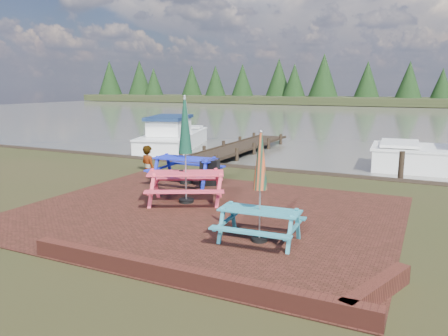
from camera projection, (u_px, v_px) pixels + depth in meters
ground at (184, 225)px, 9.75m from camera, size 120.00×120.00×0.00m
paving at (205, 213)px, 10.63m from camera, size 9.00×7.50×0.02m
brick_wall at (224, 280)px, 6.67m from camera, size 6.21×1.79×0.30m
water at (378, 117)px, 42.53m from camera, size 120.00×60.00×0.02m
far_treeline at (402, 83)px, 67.60m from camera, size 120.00×10.00×8.10m
picnic_table_teal at (260, 205)px, 8.54m from camera, size 1.66×1.50×2.21m
picnic_table_red at (186, 168)px, 11.38m from camera, size 2.54×2.45×2.73m
picnic_table_blue at (186, 154)px, 13.61m from camera, size 2.01×1.80×2.74m
chalkboard at (210, 173)px, 13.32m from camera, size 0.54×0.75×0.84m
jetty at (241, 147)px, 21.20m from camera, size 1.76×9.08×1.00m
boat_jetty at (173, 138)px, 22.57m from camera, size 4.03×6.95×1.91m
person at (148, 146)px, 15.75m from camera, size 0.77×0.64×1.82m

